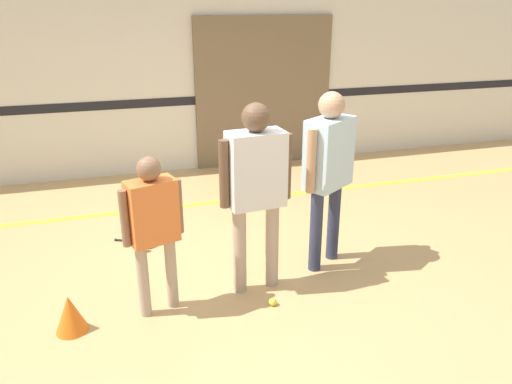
{
  "coord_description": "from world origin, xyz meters",
  "views": [
    {
      "loc": [
        -1.06,
        -3.82,
        2.41
      ],
      "look_at": [
        0.02,
        -0.14,
        0.91
      ],
      "focal_mm": 35.0,
      "sensor_mm": 36.0,
      "label": 1
    }
  ],
  "objects_px": {
    "racket_spare_on_floor": "(145,242)",
    "training_cone": "(70,314)",
    "person_instructor": "(256,179)",
    "person_student_left": "(153,220)",
    "person_student_right": "(328,162)",
    "tennis_ball_near_instructor": "(273,302)",
    "tennis_ball_by_spare_racket": "(145,249)"
  },
  "relations": [
    {
      "from": "training_cone",
      "to": "racket_spare_on_floor",
      "type": "bearing_deg",
      "value": 63.94
    },
    {
      "from": "racket_spare_on_floor",
      "to": "training_cone",
      "type": "height_order",
      "value": "training_cone"
    },
    {
      "from": "person_student_left",
      "to": "tennis_ball_near_instructor",
      "type": "bearing_deg",
      "value": -29.04
    },
    {
      "from": "person_instructor",
      "to": "training_cone",
      "type": "relative_size",
      "value": 5.38
    },
    {
      "from": "person_student_right",
      "to": "training_cone",
      "type": "height_order",
      "value": "person_student_right"
    },
    {
      "from": "person_student_left",
      "to": "training_cone",
      "type": "distance_m",
      "value": 0.96
    },
    {
      "from": "person_instructor",
      "to": "racket_spare_on_floor",
      "type": "bearing_deg",
      "value": 122.75
    },
    {
      "from": "training_cone",
      "to": "tennis_ball_near_instructor",
      "type": "bearing_deg",
      "value": -4.25
    },
    {
      "from": "person_student_right",
      "to": "racket_spare_on_floor",
      "type": "bearing_deg",
      "value": -62.48
    },
    {
      "from": "tennis_ball_by_spare_racket",
      "to": "person_student_right",
      "type": "bearing_deg",
      "value": -23.82
    },
    {
      "from": "tennis_ball_by_spare_racket",
      "to": "training_cone",
      "type": "bearing_deg",
      "value": -119.42
    },
    {
      "from": "person_instructor",
      "to": "tennis_ball_near_instructor",
      "type": "bearing_deg",
      "value": -85.54
    },
    {
      "from": "person_instructor",
      "to": "tennis_ball_near_instructor",
      "type": "xyz_separation_m",
      "value": [
        0.05,
        -0.32,
        -0.99
      ]
    },
    {
      "from": "person_student_right",
      "to": "tennis_ball_near_instructor",
      "type": "bearing_deg",
      "value": 5.14
    },
    {
      "from": "racket_spare_on_floor",
      "to": "training_cone",
      "type": "xyz_separation_m",
      "value": [
        -0.66,
        -1.35,
        0.14
      ]
    },
    {
      "from": "person_instructor",
      "to": "person_student_left",
      "type": "distance_m",
      "value": 0.89
    },
    {
      "from": "person_instructor",
      "to": "tennis_ball_near_instructor",
      "type": "height_order",
      "value": "person_instructor"
    },
    {
      "from": "person_instructor",
      "to": "person_student_right",
      "type": "height_order",
      "value": "person_student_right"
    },
    {
      "from": "training_cone",
      "to": "person_student_right",
      "type": "bearing_deg",
      "value": 10.56
    },
    {
      "from": "person_student_right",
      "to": "training_cone",
      "type": "bearing_deg",
      "value": -22.41
    },
    {
      "from": "racket_spare_on_floor",
      "to": "training_cone",
      "type": "relative_size",
      "value": 1.72
    },
    {
      "from": "person_instructor",
      "to": "person_student_right",
      "type": "bearing_deg",
      "value": 12.22
    },
    {
      "from": "person_student_right",
      "to": "racket_spare_on_floor",
      "type": "distance_m",
      "value": 2.13
    },
    {
      "from": "person_student_right",
      "to": "training_cone",
      "type": "relative_size",
      "value": 5.41
    },
    {
      "from": "person_student_left",
      "to": "tennis_ball_by_spare_racket",
      "type": "bearing_deg",
      "value": 75.59
    },
    {
      "from": "person_student_right",
      "to": "tennis_ball_near_instructor",
      "type": "distance_m",
      "value": 1.33
    },
    {
      "from": "person_student_right",
      "to": "racket_spare_on_floor",
      "type": "relative_size",
      "value": 3.15
    },
    {
      "from": "person_student_left",
      "to": "racket_spare_on_floor",
      "type": "distance_m",
      "value": 1.5
    },
    {
      "from": "tennis_ball_by_spare_racket",
      "to": "tennis_ball_near_instructor",
      "type": "bearing_deg",
      "value": -53.33
    },
    {
      "from": "person_instructor",
      "to": "training_cone",
      "type": "distance_m",
      "value": 1.78
    },
    {
      "from": "person_student_right",
      "to": "tennis_ball_by_spare_racket",
      "type": "height_order",
      "value": "person_student_right"
    },
    {
      "from": "racket_spare_on_floor",
      "to": "tennis_ball_near_instructor",
      "type": "height_order",
      "value": "tennis_ball_near_instructor"
    }
  ]
}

